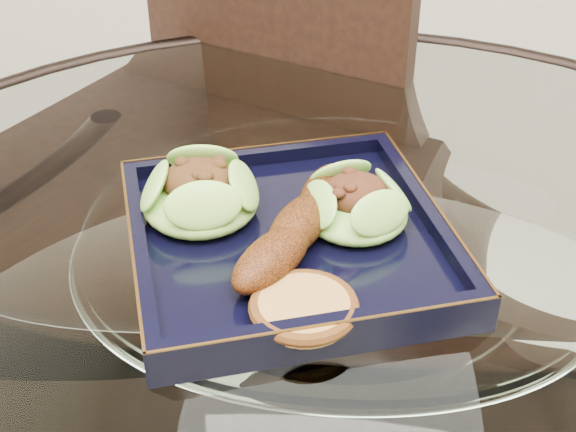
{
  "coord_description": "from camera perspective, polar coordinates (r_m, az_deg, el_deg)",
  "views": [
    {
      "loc": [
        0.01,
        -0.53,
        1.19
      ],
      "look_at": [
        -0.04,
        0.03,
        0.8
      ],
      "focal_mm": 50.0,
      "sensor_mm": 36.0,
      "label": 1
    }
  ],
  "objects": [
    {
      "name": "crumb_patty",
      "position": [
        0.61,
        1.14,
        -6.6
      ],
      "size": [
        0.07,
        0.07,
        0.01
      ],
      "primitive_type": "cylinder",
      "rotation": [
        0.0,
        0.0,
        0.01
      ],
      "color": "#AA7038",
      "rests_on": "navy_plate"
    },
    {
      "name": "dining_chair",
      "position": [
        1.13,
        -3.83,
        -1.55
      ],
      "size": [
        0.54,
        0.54,
        0.95
      ],
      "rotation": [
        0.0,
        0.0,
        -0.41
      ],
      "color": "black",
      "rests_on": "ground"
    },
    {
      "name": "lettuce_wrap_right",
      "position": [
        0.71,
        4.84,
        0.61
      ],
      "size": [
        0.1,
        0.1,
        0.03
      ],
      "primitive_type": "ellipsoid",
      "rotation": [
        0.0,
        0.0,
        0.08
      ],
      "color": "#54912A",
      "rests_on": "navy_plate"
    },
    {
      "name": "lettuce_wrap_left",
      "position": [
        0.72,
        -6.27,
        1.35
      ],
      "size": [
        0.13,
        0.13,
        0.04
      ],
      "primitive_type": "ellipsoid",
      "rotation": [
        0.0,
        0.0,
        -0.25
      ],
      "color": "#6FAC32",
      "rests_on": "navy_plate"
    },
    {
      "name": "navy_plate",
      "position": [
        0.7,
        -0.0,
        -2.01
      ],
      "size": [
        0.34,
        0.34,
        0.02
      ],
      "primitive_type": "cube",
      "rotation": [
        0.0,
        0.0,
        0.32
      ],
      "color": "black",
      "rests_on": "dining_table"
    },
    {
      "name": "dining_table",
      "position": [
        0.8,
        3.05,
        -13.77
      ],
      "size": [
        1.13,
        1.13,
        0.77
      ],
      "color": "white",
      "rests_on": "ground"
    },
    {
      "name": "roasted_plantain",
      "position": [
        0.68,
        0.81,
        -0.61
      ],
      "size": [
        0.1,
        0.19,
        0.04
      ],
      "primitive_type": "ellipsoid",
      "rotation": [
        0.0,
        0.0,
        1.22
      ],
      "color": "#582609",
      "rests_on": "navy_plate"
    }
  ]
}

